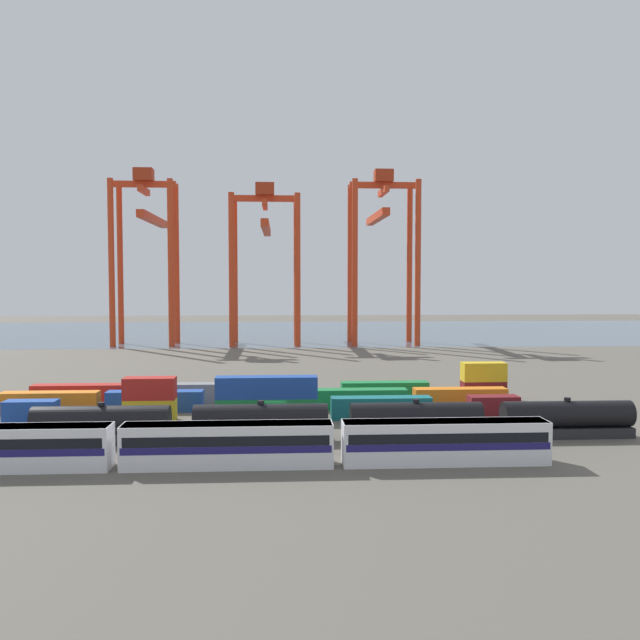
# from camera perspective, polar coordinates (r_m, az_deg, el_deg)

# --- Properties ---
(ground_plane) EXTENTS (420.00, 420.00, 0.00)m
(ground_plane) POSITION_cam_1_polar(r_m,az_deg,el_deg) (121.36, -3.62, -4.57)
(ground_plane) COLOR #5B564C
(harbour_water) EXTENTS (400.00, 110.00, 0.01)m
(harbour_water) POSITION_cam_1_polar(r_m,az_deg,el_deg) (223.15, -3.48, -0.99)
(harbour_water) COLOR #475B6B
(harbour_water) RESTS_ON ground_plane
(passenger_train) EXTENTS (57.91, 3.14, 3.90)m
(passenger_train) POSITION_cam_1_polar(r_m,az_deg,el_deg) (62.03, -7.73, -10.18)
(passenger_train) COLOR silver
(passenger_train) RESTS_ON ground_plane
(freight_tank_row) EXTENTS (62.39, 2.77, 4.23)m
(freight_tank_row) POSITION_cam_1_polar(r_m,az_deg,el_deg) (71.43, 1.59, -8.50)
(freight_tank_row) COLOR #232326
(freight_tank_row) RESTS_ON ground_plane
(shipping_container_0) EXTENTS (6.04, 2.44, 2.60)m
(shipping_container_0) POSITION_cam_1_polar(r_m,az_deg,el_deg) (87.15, -23.07, -7.07)
(shipping_container_0) COLOR #1C4299
(shipping_container_0) RESTS_ON ground_plane
(shipping_container_1) EXTENTS (6.04, 2.44, 2.60)m
(shipping_container_1) POSITION_cam_1_polar(r_m,az_deg,el_deg) (83.54, -14.07, -7.34)
(shipping_container_1) COLOR gold
(shipping_container_1) RESTS_ON ground_plane
(shipping_container_2) EXTENTS (6.04, 2.44, 2.60)m
(shipping_container_2) POSITION_cam_1_polar(r_m,az_deg,el_deg) (83.10, -14.09, -5.58)
(shipping_container_2) COLOR #AD211C
(shipping_container_2) RESTS_ON shipping_container_1
(shipping_container_3) EXTENTS (12.10, 2.44, 2.60)m
(shipping_container_3) POSITION_cam_1_polar(r_m,az_deg,el_deg) (82.11, -4.49, -7.44)
(shipping_container_3) COLOR #197538
(shipping_container_3) RESTS_ON ground_plane
(shipping_container_4) EXTENTS (12.10, 2.44, 2.60)m
(shipping_container_4) POSITION_cam_1_polar(r_m,az_deg,el_deg) (81.67, -4.50, -5.65)
(shipping_container_4) COLOR #1C4299
(shipping_container_4) RESTS_ON shipping_container_3
(shipping_container_5) EXTENTS (12.10, 2.44, 2.60)m
(shipping_container_5) POSITION_cam_1_polar(r_m,az_deg,el_deg) (82.97, 5.14, -7.33)
(shipping_container_5) COLOR #146066
(shipping_container_5) RESTS_ON ground_plane
(shipping_container_6) EXTENTS (6.04, 2.44, 2.60)m
(shipping_container_6) POSITION_cam_1_polar(r_m,az_deg,el_deg) (86.06, 14.33, -7.03)
(shipping_container_6) COLOR maroon
(shipping_container_6) RESTS_ON ground_plane
(shipping_container_7) EXTENTS (12.10, 2.44, 2.60)m
(shipping_container_7) POSITION_cam_1_polar(r_m,az_deg,el_deg) (92.81, -21.71, -6.42)
(shipping_container_7) COLOR orange
(shipping_container_7) RESTS_ON ground_plane
(shipping_container_8) EXTENTS (12.10, 2.44, 2.60)m
(shipping_container_8) POSITION_cam_1_polar(r_m,az_deg,el_deg) (89.56, -13.66, -6.62)
(shipping_container_8) COLOR #1C4299
(shipping_container_8) RESTS_ON ground_plane
(shipping_container_9) EXTENTS (6.04, 2.44, 2.60)m
(shipping_container_9) POSITION_cam_1_polar(r_m,az_deg,el_deg) (88.17, -5.18, -6.70)
(shipping_container_9) COLOR maroon
(shipping_container_9) RESTS_ON ground_plane
(shipping_container_10) EXTENTS (12.10, 2.44, 2.60)m
(shipping_container_10) POSITION_cam_1_polar(r_m,az_deg,el_deg) (88.71, 3.38, -6.63)
(shipping_container_10) COLOR #197538
(shipping_container_10) RESTS_ON ground_plane
(shipping_container_11) EXTENTS (12.10, 2.44, 2.60)m
(shipping_container_11) POSITION_cam_1_polar(r_m,az_deg,el_deg) (91.17, 11.65, -6.42)
(shipping_container_11) COLOR orange
(shipping_container_11) RESTS_ON ground_plane
(shipping_container_12) EXTENTS (12.10, 2.44, 2.60)m
(shipping_container_12) POSITION_cam_1_polar(r_m,az_deg,el_deg) (98.09, -19.64, -5.86)
(shipping_container_12) COLOR #AD211C
(shipping_container_12) RESTS_ON ground_plane
(shipping_container_13) EXTENTS (12.10, 2.44, 2.60)m
(shipping_container_13) POSITION_cam_1_polar(r_m,az_deg,el_deg) (95.13, -11.50, -6.02)
(shipping_container_13) COLOR slate
(shipping_container_13) RESTS_ON ground_plane
(shipping_container_14) EXTENTS (6.04, 2.44, 2.60)m
(shipping_container_14) POSITION_cam_1_polar(r_m,az_deg,el_deg) (94.17, -3.03, -6.05)
(shipping_container_14) COLOR #197538
(shipping_container_14) RESTS_ON ground_plane
(shipping_container_15) EXTENTS (12.10, 2.44, 2.60)m
(shipping_container_15) POSITION_cam_1_polar(r_m,az_deg,el_deg) (95.26, 5.44, -5.95)
(shipping_container_15) COLOR #197538
(shipping_container_15) RESTS_ON ground_plane
(shipping_container_16) EXTENTS (6.04, 2.44, 2.60)m
(shipping_container_16) POSITION_cam_1_polar(r_m,az_deg,el_deg) (98.34, 13.54, -5.74)
(shipping_container_16) COLOR maroon
(shipping_container_16) RESTS_ON ground_plane
(shipping_container_17) EXTENTS (6.04, 2.44, 2.60)m
(shipping_container_17) POSITION_cam_1_polar(r_m,az_deg,el_deg) (97.97, 13.56, -4.24)
(shipping_container_17) COLOR gold
(shipping_container_17) RESTS_ON shipping_container_16
(gantry_crane_west) EXTENTS (16.36, 35.65, 45.46)m
(gantry_crane_west) POSITION_cam_1_polar(r_m,az_deg,el_deg) (184.82, -14.34, 6.63)
(gantry_crane_west) COLOR red
(gantry_crane_west) RESTS_ON ground_plane
(gantry_crane_central) EXTENTS (18.20, 39.84, 42.01)m
(gantry_crane_central) POSITION_cam_1_polar(r_m,az_deg,el_deg) (182.06, -4.60, 6.29)
(gantry_crane_central) COLOR red
(gantry_crane_central) RESTS_ON ground_plane
(gantry_crane_east) EXTENTS (17.84, 34.60, 45.69)m
(gantry_crane_east) POSITION_cam_1_polar(r_m,az_deg,el_deg) (183.14, 5.21, 6.85)
(gantry_crane_east) COLOR red
(gantry_crane_east) RESTS_ON ground_plane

